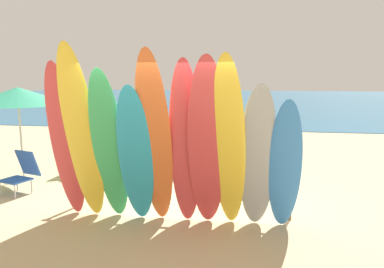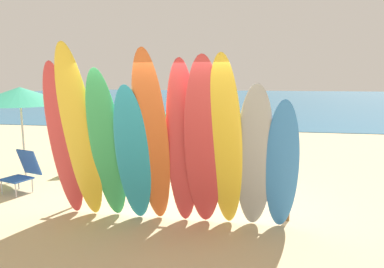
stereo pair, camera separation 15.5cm
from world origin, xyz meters
TOP-DOWN VIEW (x-y plane):
  - ground at (0.00, 14.00)m, footprint 60.00×60.00m
  - ocean_water at (0.00, 29.59)m, footprint 60.00×40.00m
  - surfboard_rack at (0.00, 0.00)m, footprint 3.82×0.07m
  - surfboard_red_0 at (-1.69, -0.54)m, footprint 0.51×0.73m
  - surfboard_yellow_1 at (-1.38, -0.61)m, footprint 0.63×0.86m
  - surfboard_green_2 at (-0.95, -0.60)m, footprint 0.56×0.88m
  - surfboard_teal_3 at (-0.53, -0.60)m, footprint 0.57×0.77m
  - surfboard_orange_4 at (-0.22, -0.64)m, footprint 0.52×0.91m
  - surfboard_red_5 at (0.24, -0.57)m, footprint 0.52×0.75m
  - surfboard_red_6 at (0.57, -0.64)m, footprint 0.63×0.93m
  - surfboard_yellow_7 at (0.88, -0.65)m, footprint 0.58×1.00m
  - surfboard_grey_8 at (1.30, -0.57)m, footprint 0.56×0.80m
  - surfboard_blue_9 at (1.70, -0.56)m, footprint 0.50×0.74m
  - beachgoer_midbeach at (-2.17, 4.22)m, footprint 0.45×0.65m
  - beachgoer_photographing at (-1.31, 4.01)m, footprint 0.52×0.32m
  - beachgoer_by_water at (-2.76, 6.27)m, footprint 0.41×0.54m
  - beachgoer_near_rack at (-1.34, 8.33)m, footprint 0.39×0.46m
  - beachgoer_strolling at (-0.20, 3.01)m, footprint 0.53×0.38m
  - beach_chair_red at (-3.29, 0.66)m, footprint 0.67×0.76m
  - beach_chair_blue at (-2.76, 2.15)m, footprint 0.73×0.87m
  - beach_umbrella at (-3.83, 1.50)m, footprint 2.14×2.14m

SIDE VIEW (x-z plane):
  - ground at x=0.00m, z-range 0.00..0.00m
  - ocean_water at x=0.00m, z-range 0.00..0.02m
  - beach_chair_blue at x=-2.76m, z-range 0.03..0.82m
  - beach_chair_red at x=-3.29m, z-range 0.02..0.85m
  - surfboard_rack at x=0.00m, z-range 0.23..0.96m
  - beachgoer_photographing at x=-1.31m, z-range 0.11..1.59m
  - beachgoer_near_rack at x=-1.34m, z-range 0.11..1.61m
  - beachgoer_strolling at x=-0.20m, z-range 0.12..1.70m
  - beachgoer_by_water at x=-2.76m, z-range 0.12..1.71m
  - beachgoer_midbeach at x=-2.17m, z-range 0.13..1.86m
  - surfboard_blue_9 at x=1.70m, z-range 0.00..2.03m
  - surfboard_teal_3 at x=-0.53m, z-range 0.00..2.21m
  - surfboard_grey_8 at x=1.30m, z-range 0.00..2.24m
  - surfboard_green_2 at x=-0.95m, z-range 0.00..2.45m
  - surfboard_red_0 at x=-1.69m, z-range 0.00..2.55m
  - surfboard_red_5 at x=0.24m, z-range 0.00..2.58m
  - surfboard_red_6 at x=0.57m, z-range 0.00..2.62m
  - surfboard_yellow_7 at x=0.88m, z-range 0.00..2.64m
  - surfboard_orange_4 at x=-0.22m, z-range 0.00..2.72m
  - surfboard_yellow_1 at x=-1.38m, z-range 0.00..2.82m
  - beach_umbrella at x=-3.83m, z-range 0.85..2.92m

